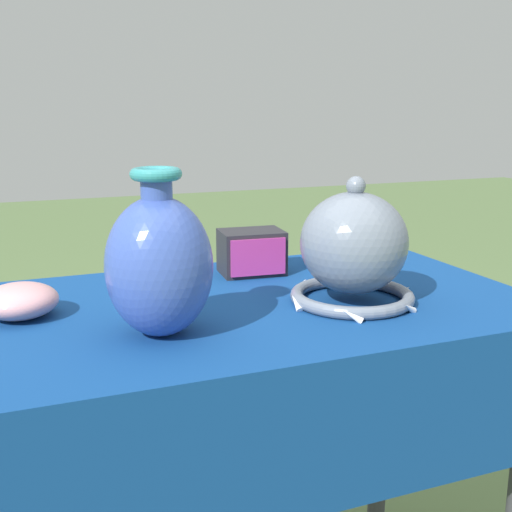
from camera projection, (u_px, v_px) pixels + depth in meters
name	position (u px, v px, depth m)	size (l,w,h in m)	color
display_table	(252.00, 360.00, 1.13)	(0.99, 0.58, 0.77)	#38383D
vase_tall_bulbous	(159.00, 264.00, 0.93)	(0.16, 0.16, 0.25)	#3851A8
vase_dome_bell	(354.00, 251.00, 1.09)	(0.23, 0.21, 0.22)	slate
mosaic_tile_box	(252.00, 252.00, 1.30)	(0.13, 0.11, 0.09)	#232328
bowl_shallow_porcelain	(345.00, 251.00, 1.37)	(0.16, 0.16, 0.06)	white
bowl_shallow_rose	(20.00, 301.00, 1.03)	(0.12, 0.12, 0.06)	#D19399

